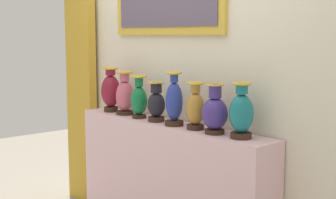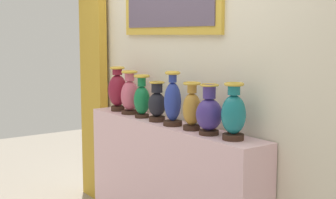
{
  "view_description": "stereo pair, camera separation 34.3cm",
  "coord_description": "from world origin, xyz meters",
  "px_view_note": "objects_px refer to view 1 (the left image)",
  "views": [
    {
      "loc": [
        2.66,
        -2.32,
        1.62
      ],
      "look_at": [
        0.0,
        0.0,
        1.14
      ],
      "focal_mm": 51.66,
      "sensor_mm": 36.0,
      "label": 1
    },
    {
      "loc": [
        2.87,
        -2.05,
        1.62
      ],
      "look_at": [
        0.0,
        0.0,
        1.14
      ],
      "focal_mm": 51.66,
      "sensor_mm": 36.0,
      "label": 2
    }
  ],
  "objects_px": {
    "vase_burgundy": "(111,90)",
    "vase_emerald": "(139,99)",
    "vase_rose": "(125,95)",
    "vase_ochre": "(195,108)",
    "vase_indigo": "(215,112)",
    "vase_onyx": "(156,104)",
    "vase_teal": "(241,113)",
    "vase_cobalt": "(174,102)"
  },
  "relations": [
    {
      "from": "vase_cobalt",
      "to": "vase_teal",
      "type": "bearing_deg",
      "value": 2.51
    },
    {
      "from": "vase_onyx",
      "to": "vase_indigo",
      "type": "distance_m",
      "value": 0.6
    },
    {
      "from": "vase_teal",
      "to": "vase_cobalt",
      "type": "bearing_deg",
      "value": -177.49
    },
    {
      "from": "vase_burgundy",
      "to": "vase_emerald",
      "type": "bearing_deg",
      "value": -2.32
    },
    {
      "from": "vase_rose",
      "to": "vase_teal",
      "type": "bearing_deg",
      "value": 0.41
    },
    {
      "from": "vase_rose",
      "to": "vase_onyx",
      "type": "bearing_deg",
      "value": -1.73
    },
    {
      "from": "vase_rose",
      "to": "vase_onyx",
      "type": "relative_size",
      "value": 1.19
    },
    {
      "from": "vase_burgundy",
      "to": "vase_emerald",
      "type": "height_order",
      "value": "vase_burgundy"
    },
    {
      "from": "vase_onyx",
      "to": "vase_emerald",
      "type": "bearing_deg",
      "value": -179.06
    },
    {
      "from": "vase_burgundy",
      "to": "vase_teal",
      "type": "bearing_deg",
      "value": 0.32
    },
    {
      "from": "vase_ochre",
      "to": "vase_indigo",
      "type": "xyz_separation_m",
      "value": [
        0.19,
        -0.01,
        -0.01
      ]
    },
    {
      "from": "vase_emerald",
      "to": "vase_indigo",
      "type": "xyz_separation_m",
      "value": [
        0.81,
        0.0,
        -0.01
      ]
    },
    {
      "from": "vase_rose",
      "to": "vase_cobalt",
      "type": "height_order",
      "value": "vase_cobalt"
    },
    {
      "from": "vase_burgundy",
      "to": "vase_ochre",
      "type": "xyz_separation_m",
      "value": [
        1.03,
        -0.01,
        -0.03
      ]
    },
    {
      "from": "vase_onyx",
      "to": "vase_cobalt",
      "type": "height_order",
      "value": "vase_cobalt"
    },
    {
      "from": "vase_indigo",
      "to": "vase_emerald",
      "type": "bearing_deg",
      "value": -179.73
    },
    {
      "from": "vase_onyx",
      "to": "vase_ochre",
      "type": "distance_m",
      "value": 0.41
    },
    {
      "from": "vase_ochre",
      "to": "vase_indigo",
      "type": "relative_size",
      "value": 0.99
    },
    {
      "from": "vase_cobalt",
      "to": "vase_ochre",
      "type": "xyz_separation_m",
      "value": [
        0.21,
        0.01,
        -0.02
      ]
    },
    {
      "from": "vase_onyx",
      "to": "vase_ochre",
      "type": "xyz_separation_m",
      "value": [
        0.41,
        0.01,
        0.01
      ]
    },
    {
      "from": "vase_onyx",
      "to": "vase_burgundy",
      "type": "bearing_deg",
      "value": 178.76
    },
    {
      "from": "vase_rose",
      "to": "vase_teal",
      "type": "relative_size",
      "value": 1.0
    },
    {
      "from": "vase_rose",
      "to": "vase_onyx",
      "type": "distance_m",
      "value": 0.42
    },
    {
      "from": "vase_emerald",
      "to": "vase_indigo",
      "type": "bearing_deg",
      "value": 0.27
    },
    {
      "from": "vase_indigo",
      "to": "vase_ochre",
      "type": "bearing_deg",
      "value": 177.76
    },
    {
      "from": "vase_rose",
      "to": "vase_ochre",
      "type": "xyz_separation_m",
      "value": [
        0.83,
        -0.0,
        -0.01
      ]
    },
    {
      "from": "vase_rose",
      "to": "vase_ochre",
      "type": "relative_size",
      "value": 1.08
    },
    {
      "from": "vase_rose",
      "to": "vase_emerald",
      "type": "bearing_deg",
      "value": -4.33
    },
    {
      "from": "vase_emerald",
      "to": "vase_onyx",
      "type": "xyz_separation_m",
      "value": [
        0.21,
        0.0,
        -0.02
      ]
    },
    {
      "from": "vase_burgundy",
      "to": "vase_rose",
      "type": "height_order",
      "value": "vase_burgundy"
    },
    {
      "from": "vase_burgundy",
      "to": "vase_rose",
      "type": "distance_m",
      "value": 0.2
    },
    {
      "from": "vase_emerald",
      "to": "vase_ochre",
      "type": "distance_m",
      "value": 0.62
    },
    {
      "from": "vase_emerald",
      "to": "vase_teal",
      "type": "relative_size",
      "value": 0.95
    },
    {
      "from": "vase_rose",
      "to": "vase_onyx",
      "type": "height_order",
      "value": "vase_rose"
    },
    {
      "from": "vase_indigo",
      "to": "vase_cobalt",
      "type": "bearing_deg",
      "value": -179.21
    },
    {
      "from": "vase_teal",
      "to": "vase_indigo",
      "type": "bearing_deg",
      "value": -174.25
    },
    {
      "from": "vase_ochre",
      "to": "vase_teal",
      "type": "xyz_separation_m",
      "value": [
        0.4,
        0.01,
        0.01
      ]
    },
    {
      "from": "vase_rose",
      "to": "vase_teal",
      "type": "xyz_separation_m",
      "value": [
        1.23,
        0.01,
        0.0
      ]
    },
    {
      "from": "vase_burgundy",
      "to": "vase_cobalt",
      "type": "xyz_separation_m",
      "value": [
        0.83,
        -0.02,
        -0.01
      ]
    },
    {
      "from": "vase_ochre",
      "to": "vase_teal",
      "type": "height_order",
      "value": "vase_teal"
    },
    {
      "from": "vase_onyx",
      "to": "vase_indigo",
      "type": "bearing_deg",
      "value": 0.04
    },
    {
      "from": "vase_rose",
      "to": "vase_onyx",
      "type": "xyz_separation_m",
      "value": [
        0.42,
        -0.01,
        -0.02
      ]
    }
  ]
}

